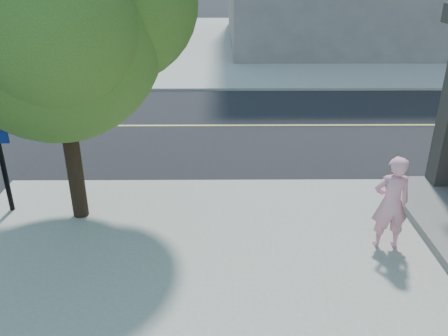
{
  "coord_description": "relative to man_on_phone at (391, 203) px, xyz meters",
  "views": [
    {
      "loc": [
        4.32,
        -10.67,
        5.34
      ],
      "look_at": [
        4.38,
        -1.85,
        1.3
      ],
      "focal_mm": 37.23,
      "sensor_mm": 36.0,
      "label": 1
    }
  ],
  "objects": [
    {
      "name": "man_on_phone",
      "position": [
        0.0,
        0.0,
        0.0
      ],
      "size": [
        0.7,
        0.46,
        1.91
      ],
      "primitive_type": "imported",
      "rotation": [
        0.0,
        0.0,
        3.14
      ],
      "color": "pink",
      "rests_on": "sidewalk_se"
    },
    {
      "name": "street_tree",
      "position": [
        -6.21,
        1.25,
        3.39
      ],
      "size": [
        5.08,
        4.62,
        6.74
      ],
      "rotation": [
        0.0,
        0.0,
        0.2
      ],
      "color": "black",
      "rests_on": "sidewalk_se"
    },
    {
      "name": "road_ew",
      "position": [
        -7.55,
        7.47,
        -1.07
      ],
      "size": [
        140.0,
        9.0,
        0.01
      ],
      "primitive_type": "cube",
      "color": "black",
      "rests_on": "ground"
    },
    {
      "name": "ground",
      "position": [
        -7.55,
        2.97,
        -1.08
      ],
      "size": [
        140.0,
        140.0,
        0.0
      ],
      "primitive_type": "plane",
      "color": "black",
      "rests_on": "ground"
    },
    {
      "name": "sidewalk_ne",
      "position": [
        5.95,
        24.47,
        -1.02
      ],
      "size": [
        29.0,
        25.0,
        0.12
      ],
      "primitive_type": "cube",
      "color": "#999A8D",
      "rests_on": "ground"
    }
  ]
}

